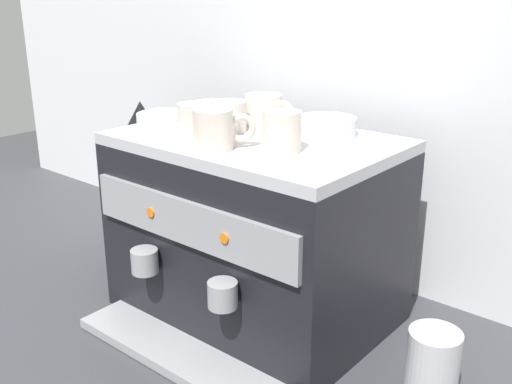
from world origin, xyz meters
The scene contains 13 objects.
ground_plane centered at (0.00, 0.00, 0.00)m, with size 4.00×4.00×0.00m, color #38383D.
tiled_backsplash_wall centered at (0.00, 0.32, 0.54)m, with size 2.80×0.03×1.08m, color silver.
espresso_machine centered at (0.00, -0.01, 0.20)m, with size 0.57×0.50×0.41m.
ceramic_cup_0 centered at (-0.07, 0.00, 0.44)m, with size 0.10×0.09×0.06m.
ceramic_cup_1 centered at (-0.07, -0.10, 0.45)m, with size 0.10×0.08×0.07m.
ceramic_cup_2 centered at (-0.05, 0.10, 0.44)m, with size 0.12×0.08×0.07m.
ceramic_cup_3 centered at (0.01, -0.12, 0.45)m, with size 0.09×0.11×0.08m.
ceramic_cup_4 centered at (0.11, -0.05, 0.45)m, with size 0.07×0.11×0.08m.
ceramic_bowl_0 centered at (0.11, 0.10, 0.43)m, with size 0.12×0.12×0.04m.
ceramic_bowl_1 centered at (-0.17, 0.05, 0.43)m, with size 0.11×0.11×0.04m.
ceramic_bowl_2 centered at (-0.19, -0.08, 0.43)m, with size 0.13×0.13×0.04m.
coffee_grinder centered at (-0.43, 0.05, 0.22)m, with size 0.15×0.15×0.43m.
milk_pitcher centered at (0.44, -0.05, 0.07)m, with size 0.09×0.09×0.14m, color #B7B7BC.
Camera 1 is at (0.79, -0.94, 0.72)m, focal length 42.43 mm.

